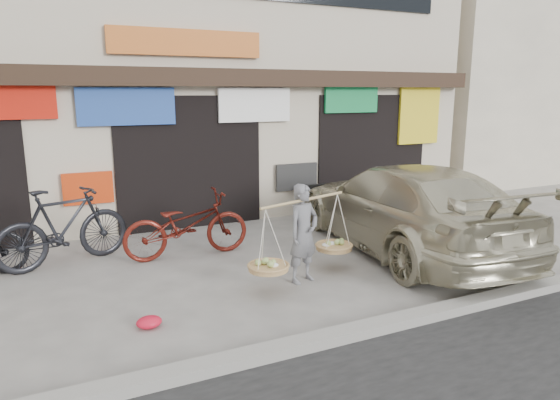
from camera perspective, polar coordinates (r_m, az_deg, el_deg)
name	(u,v)px	position (r m, az deg, el deg)	size (l,w,h in m)	color
ground	(257,283)	(7.49, -2.59, -9.47)	(70.00, 70.00, 0.00)	gray
kerb	(326,338)	(5.83, 5.32, -15.48)	(70.00, 0.25, 0.12)	gray
shophouse_block	(156,64)	(13.13, -14.04, 14.87)	(14.00, 6.32, 7.00)	beige
neighbor_east	(519,80)	(21.02, 25.61, 12.27)	(12.00, 7.00, 6.40)	beige
street_vendor	(303,238)	(7.35, 2.70, -4.35)	(1.87, 0.97, 1.47)	slate
bike_1	(63,227)	(8.78, -23.52, -2.82)	(0.60, 2.13, 1.28)	black
bike_2	(187,225)	(8.62, -10.62, -2.80)	(0.74, 2.13, 1.12)	#51140E
suv	(403,207)	(9.13, 13.87, -0.76)	(2.65, 5.49, 1.54)	beige
red_bag	(149,322)	(6.35, -14.74, -13.34)	(0.31, 0.25, 0.14)	red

